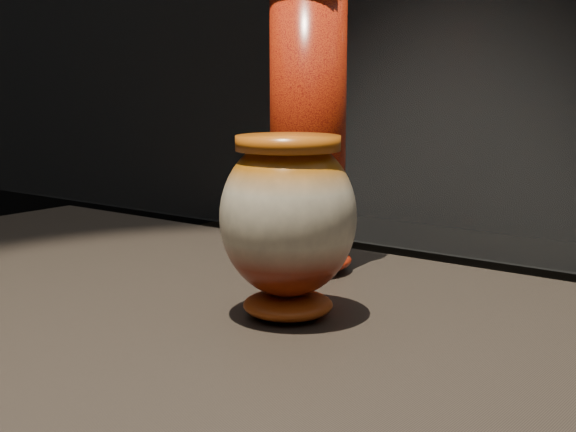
# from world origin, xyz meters

# --- Properties ---
(main_vase) EXTENTS (0.18, 0.18, 0.20)m
(main_vase) POSITION_xyz_m (-0.17, 0.06, 1.01)
(main_vase) COLOR maroon
(main_vase) RESTS_ON display_plinth
(tall_vase) EXTENTS (0.14, 0.14, 0.38)m
(tall_vase) POSITION_xyz_m (-0.28, 0.24, 1.09)
(tall_vase) COLOR red
(tall_vase) RESTS_ON display_plinth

